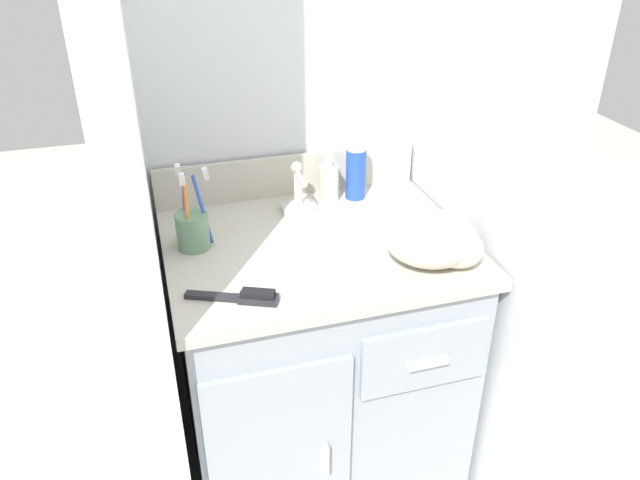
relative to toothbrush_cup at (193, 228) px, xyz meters
The scene contains 12 objects.
ground_plane 0.86m from the toothbrush_cup, 11.28° to the right, with size 6.00×6.00×0.00m, color beige.
wall_back 0.51m from the toothbrush_cup, 44.23° to the left, with size 0.93×0.08×2.20m, color silver.
wall_left 0.33m from the toothbrush_cup, 155.40° to the right, with size 0.08×0.67×2.20m, color silver.
wall_right 0.78m from the toothbrush_cup, ahead, with size 0.08×0.67×2.20m, color silver.
vanity 0.51m from the toothbrush_cup, 12.01° to the right, with size 0.75×0.61×0.75m.
backsplash 0.37m from the toothbrush_cup, 37.70° to the left, with size 0.75×0.02×0.12m.
sink_faucet 0.32m from the toothbrush_cup, 21.56° to the left, with size 0.09×0.09×0.14m.
toothbrush_cup is the anchor object (origin of this frame).
soap_dispenser 0.43m from the toothbrush_cup, 22.14° to the left, with size 0.06×0.06×0.14m.
shaving_cream_can 0.50m from the toothbrush_cup, 18.20° to the left, with size 0.06×0.06×0.17m.
hairbrush 0.28m from the toothbrush_cup, 73.83° to the right, with size 0.20×0.11×0.03m.
hand_towel 0.58m from the toothbrush_cup, 22.39° to the right, with size 0.23×0.21×0.11m.
Camera 1 is at (-0.38, -1.29, 1.52)m, focal length 35.00 mm.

